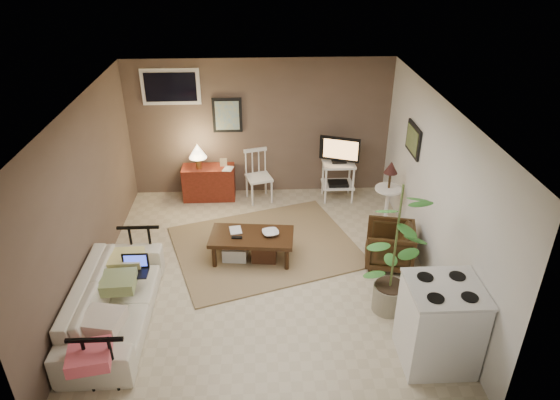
{
  "coord_description": "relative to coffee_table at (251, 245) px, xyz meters",
  "views": [
    {
      "loc": [
        -0.04,
        -5.66,
        4.2
      ],
      "look_at": [
        0.24,
        0.35,
        0.95
      ],
      "focal_mm": 32.0,
      "sensor_mm": 36.0,
      "label": 1
    }
  ],
  "objects": [
    {
      "name": "sofa_end_rails",
      "position": [
        -1.51,
        -1.22,
        0.11
      ],
      "size": [
        0.57,
        2.13,
        0.72
      ],
      "primitive_type": null,
      "color": "black",
      "rests_on": "floor"
    },
    {
      "name": "armchair",
      "position": [
        1.94,
        -0.18,
        0.09
      ],
      "size": [
        0.74,
        0.77,
        0.67
      ],
      "primitive_type": "imported",
      "rotation": [
        0.0,
        0.0,
        -1.8
      ],
      "color": "#331F0E",
      "rests_on": "floor"
    },
    {
      "name": "side_table",
      "position": [
        2.14,
        0.85,
        0.45
      ],
      "size": [
        0.42,
        0.42,
        1.13
      ],
      "color": "white",
      "rests_on": "floor"
    },
    {
      "name": "bowl",
      "position": [
        0.27,
        -0.0,
        0.29
      ],
      "size": [
        0.24,
        0.1,
        0.23
      ],
      "primitive_type": "imported",
      "rotation": [
        0.0,
        0.0,
        0.21
      ],
      "color": "#331F0E",
      "rests_on": "coffee_table"
    },
    {
      "name": "art_right",
      "position": [
        2.39,
        0.75,
        1.27
      ],
      "size": [
        0.03,
        0.6,
        0.45
      ],
      "primitive_type": "cube",
      "color": "black"
    },
    {
      "name": "spindle_chair",
      "position": [
        0.12,
        1.85,
        0.18
      ],
      "size": [
        0.51,
        0.51,
        0.9
      ],
      "color": "white",
      "rests_on": "floor"
    },
    {
      "name": "floor",
      "position": [
        0.17,
        -0.3,
        -0.25
      ],
      "size": [
        5.0,
        5.0,
        0.0
      ],
      "primitive_type": "plane",
      "color": "#C1B293",
      "rests_on": "ground"
    },
    {
      "name": "rug",
      "position": [
        0.2,
        0.32,
        -0.24
      ],
      "size": [
        3.1,
        2.76,
        0.02
      ],
      "primitive_type": "cube",
      "rotation": [
        0.0,
        0.0,
        0.31
      ],
      "color": "#947756",
      "rests_on": "floor"
    },
    {
      "name": "tv_stand",
      "position": [
        1.51,
        1.81,
        0.36
      ],
      "size": [
        0.66,
        0.44,
        1.15
      ],
      "color": "white",
      "rests_on": "floor"
    },
    {
      "name": "stove",
      "position": [
        2.02,
        -2.0,
        0.25
      ],
      "size": [
        0.77,
        0.72,
        1.01
      ],
      "color": "white",
      "rests_on": "floor"
    },
    {
      "name": "window",
      "position": [
        -1.28,
        2.17,
        1.7
      ],
      "size": [
        0.96,
        0.03,
        0.6
      ],
      "primitive_type": "cube",
      "color": "white"
    },
    {
      "name": "red_console",
      "position": [
        -0.76,
        1.94,
        0.11
      ],
      "size": [
        0.9,
        0.4,
        1.04
      ],
      "color": "maroon",
      "rests_on": "floor"
    },
    {
      "name": "sofa",
      "position": [
        -1.63,
        -1.22,
        0.17
      ],
      "size": [
        0.62,
        2.13,
        0.83
      ],
      "primitive_type": "imported",
      "rotation": [
        0.0,
        0.0,
        1.57
      ],
      "color": "beige",
      "rests_on": "floor"
    },
    {
      "name": "coffee_table",
      "position": [
        0.0,
        0.0,
        0.0
      ],
      "size": [
        1.23,
        0.73,
        0.44
      ],
      "color": "#331F0E",
      "rests_on": "floor"
    },
    {
      "name": "sofa_pillows",
      "position": [
        -1.58,
        -1.47,
        0.26
      ],
      "size": [
        0.41,
        2.03,
        0.14
      ],
      "primitive_type": null,
      "color": "beige",
      "rests_on": "sofa"
    },
    {
      "name": "book_table",
      "position": [
        -0.3,
        0.11,
        0.28
      ],
      "size": [
        0.17,
        0.04,
        0.22
      ],
      "primitive_type": "imported",
      "rotation": [
        0.0,
        0.0,
        0.15
      ],
      "color": "#331F0E",
      "rests_on": "coffee_table"
    },
    {
      "name": "art_back",
      "position": [
        -0.38,
        2.17,
        1.2
      ],
      "size": [
        0.5,
        0.03,
        0.6
      ],
      "primitive_type": "cube",
      "color": "black"
    },
    {
      "name": "potted_plant",
      "position": [
        1.71,
        -1.15,
        0.7
      ],
      "size": [
        0.45,
        0.45,
        1.78
      ],
      "color": "gray",
      "rests_on": "floor"
    },
    {
      "name": "laptop",
      "position": [
        -1.43,
        -0.85,
        0.29
      ],
      "size": [
        0.33,
        0.24,
        0.22
      ],
      "color": "black",
      "rests_on": "sofa"
    },
    {
      "name": "book_console",
      "position": [
        -0.47,
        1.84,
        0.46
      ],
      "size": [
        0.16,
        0.06,
        0.21
      ],
      "primitive_type": "imported",
      "rotation": [
        0.0,
        0.0,
        -0.25
      ],
      "color": "#331F0E",
      "rests_on": "red_console"
    }
  ]
}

